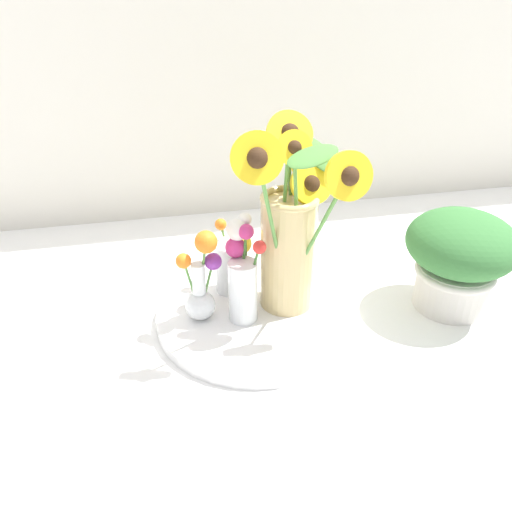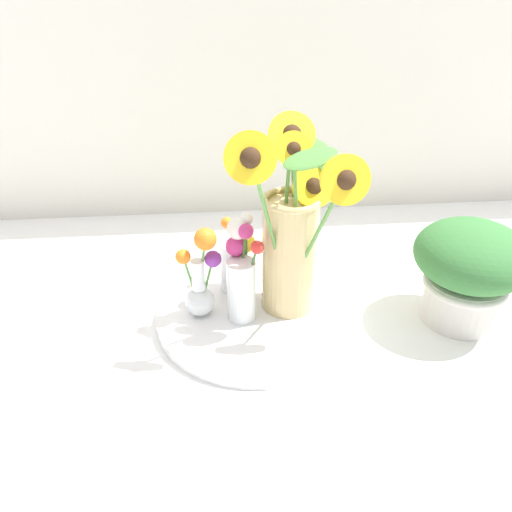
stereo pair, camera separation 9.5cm
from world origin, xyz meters
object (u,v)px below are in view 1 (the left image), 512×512
Objects in this scene: vase_bulb_right at (201,283)px; potted_plant at (460,256)px; mason_jar_sunflowers at (291,233)px; vase_small_center at (242,273)px; serving_tray at (256,314)px; vase_small_back at (231,261)px.

vase_bulb_right is 0.88× the size of potted_plant.
potted_plant is (0.52, -0.04, 0.02)m from vase_bulb_right.
mason_jar_sunflowers is 0.35m from potted_plant.
potted_plant is at bearing -8.12° from mason_jar_sunflowers.
mason_jar_sunflowers is 1.83× the size of potted_plant.
mason_jar_sunflowers is at bearing 11.64° from vase_small_center.
vase_small_center is at bearing -6.79° from vase_bulb_right.
vase_small_center is 1.09× the size of vase_bulb_right.
vase_bulb_right is (-0.11, -0.00, 0.09)m from serving_tray.
potted_plant is (0.45, -0.12, 0.03)m from vase_small_back.
mason_jar_sunflowers reaches higher than serving_tray.
mason_jar_sunflowers is 0.20m from vase_bulb_right.
vase_bulb_right reaches higher than serving_tray.
mason_jar_sunflowers is at bearing 7.39° from serving_tray.
serving_tray is at bearing -172.61° from mason_jar_sunflowers.
vase_bulb_right is 0.11m from vase_small_back.
vase_small_back is (0.07, 0.09, -0.01)m from vase_bulb_right.
vase_small_back is 0.47m from potted_plant.
vase_bulb_right is at bearing 173.21° from vase_small_center.
serving_tray is at bearing 1.14° from vase_bulb_right.
serving_tray is 0.12m from vase_small_back.
vase_bulb_right is at bearing 175.85° from potted_plant.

